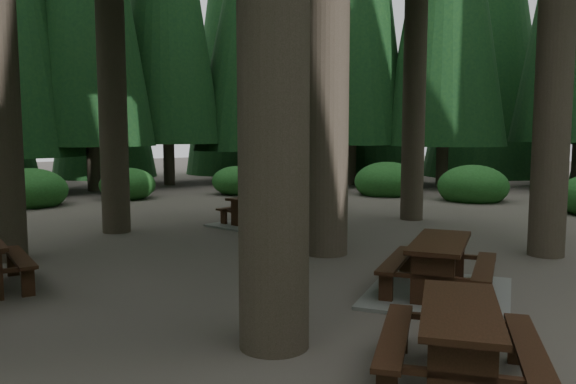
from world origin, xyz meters
TOP-DOWN VIEW (x-y plane):
  - ground at (0.00, 0.00)m, footprint 80.00×80.00m
  - picnic_table_a at (0.25, -2.87)m, footprint 3.01×2.86m
  - picnic_table_c at (1.72, 3.78)m, footprint 2.43×2.14m
  - picnic_table_d at (4.93, 6.47)m, footprint 2.17×1.97m
  - picnic_table_e at (-2.05, -4.83)m, footprint 2.25×2.18m
  - shrub_ring at (0.70, 0.75)m, footprint 23.86×24.64m

SIDE VIEW (x-z plane):
  - ground at x=0.00m, z-range 0.00..0.00m
  - picnic_table_c at x=1.72m, z-range -0.12..0.60m
  - picnic_table_a at x=0.25m, z-range -0.13..0.67m
  - shrub_ring at x=0.70m, z-range -0.35..1.15m
  - picnic_table_e at x=-2.05m, z-range 0.12..0.88m
  - picnic_table_d at x=4.93m, z-range 0.13..0.90m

